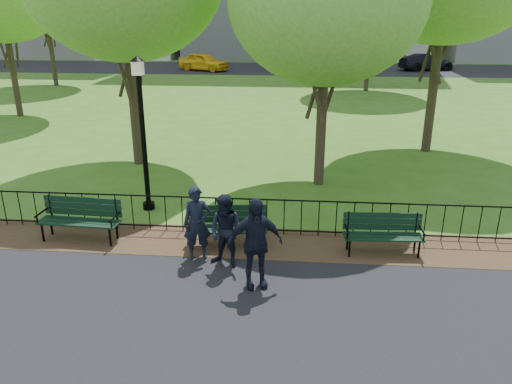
# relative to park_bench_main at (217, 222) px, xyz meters

# --- Properties ---
(ground) EXTENTS (120.00, 120.00, 0.00)m
(ground) POSITION_rel_park_bench_main_xyz_m (0.05, -1.29, -0.59)
(ground) COLOR #3E6219
(dirt_strip) EXTENTS (60.00, 1.60, 0.01)m
(dirt_strip) POSITION_rel_park_bench_main_xyz_m (0.05, 0.21, -0.58)
(dirt_strip) COLOR #3D2619
(dirt_strip) RESTS_ON ground
(far_street) EXTENTS (70.00, 9.00, 0.01)m
(far_street) POSITION_rel_park_bench_main_xyz_m (0.05, 33.71, -0.59)
(far_street) COLOR black
(far_street) RESTS_ON ground
(iron_fence) EXTENTS (24.06, 0.06, 1.00)m
(iron_fence) POSITION_rel_park_bench_main_xyz_m (0.05, 0.71, -0.10)
(iron_fence) COLOR black
(iron_fence) RESTS_ON ground
(park_bench_main) EXTENTS (1.79, 0.69, 0.99)m
(park_bench_main) POSITION_rel_park_bench_main_xyz_m (0.00, 0.00, 0.00)
(park_bench_main) COLOR black
(park_bench_main) RESTS_ON ground
(park_bench_left_a) EXTENTS (1.89, 0.69, 1.05)m
(park_bench_left_a) POSITION_rel_park_bench_main_xyz_m (-3.17, 0.12, 0.01)
(park_bench_left_a) COLOR black
(park_bench_left_a) RESTS_ON ground
(park_bench_right_a) EXTENTS (1.71, 0.60, 0.96)m
(park_bench_right_a) POSITION_rel_park_bench_main_xyz_m (3.60, 0.02, -0.05)
(park_bench_right_a) COLOR black
(park_bench_right_a) RESTS_ON ground
(lamppost) EXTENTS (0.35, 0.35, 3.94)m
(lamppost) POSITION_rel_park_bench_main_xyz_m (-2.17, 2.02, 1.55)
(lamppost) COLOR black
(lamppost) RESTS_ON ground
(person_left) EXTENTS (0.66, 0.51, 1.59)m
(person_left) POSITION_rel_park_bench_main_xyz_m (-0.33, -0.57, 0.21)
(person_left) COLOR black
(person_left) RESTS_ON asphalt_path
(person_mid) EXTENTS (0.84, 0.64, 1.54)m
(person_mid) POSITION_rel_park_bench_main_xyz_m (0.32, -0.86, 0.19)
(person_mid) COLOR black
(person_mid) RESTS_ON asphalt_path
(person_right) EXTENTS (1.13, 0.72, 1.79)m
(person_right) POSITION_rel_park_bench_main_xyz_m (0.97, -1.60, 0.31)
(person_right) COLOR black
(person_right) RESTS_ON asphalt_path
(taxi) EXTENTS (4.58, 3.25, 1.45)m
(taxi) POSITION_rel_park_bench_main_xyz_m (-6.25, 31.73, 0.14)
(taxi) COLOR yellow
(taxi) RESTS_ON far_street
(sedan_silver) EXTENTS (5.20, 2.86, 1.62)m
(sedan_silver) POSITION_rel_park_bench_main_xyz_m (1.38, 32.39, 0.23)
(sedan_silver) COLOR #A4A6AB
(sedan_silver) RESTS_ON far_street
(sedan_dark) EXTENTS (4.95, 3.17, 1.33)m
(sedan_dark) POSITION_rel_park_bench_main_xyz_m (12.09, 33.54, 0.08)
(sedan_dark) COLOR black
(sedan_dark) RESTS_ON far_street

